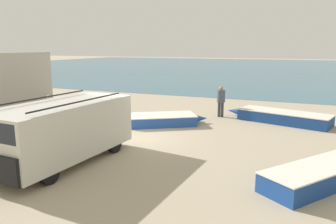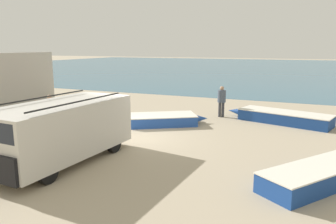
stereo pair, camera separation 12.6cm
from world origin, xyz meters
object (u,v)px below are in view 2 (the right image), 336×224
at_px(fisherman_0, 50,109).
at_px(fisherman_2, 222,99).
at_px(parked_van, 61,129).
at_px(fishing_rowboat_2, 61,108).
at_px(fishing_rowboat_0, 326,173).
at_px(fishing_rowboat_3, 164,119).
at_px(fishing_rowboat_1, 281,117).

height_order(fisherman_0, fisherman_2, fisherman_2).
xyz_separation_m(parked_van, fishing_rowboat_2, (-5.89, 6.69, -0.85)).
distance_m(fishing_rowboat_0, fishing_rowboat_2, 14.93).
bearing_deg(fisherman_0, fishing_rowboat_3, 161.32).
relative_size(fishing_rowboat_0, fisherman_0, 2.83).
bearing_deg(fishing_rowboat_2, fishing_rowboat_0, -2.66).
distance_m(fishing_rowboat_2, fishing_rowboat_3, 6.89).
bearing_deg(fishing_rowboat_1, fishing_rowboat_3, 43.01).
xyz_separation_m(parked_van, fishing_rowboat_1, (6.33, 9.05, -0.84)).
distance_m(fishing_rowboat_3, fisherman_2, 3.70).
distance_m(fishing_rowboat_1, fishing_rowboat_3, 6.01).
bearing_deg(fisherman_2, fishing_rowboat_1, -103.46).
bearing_deg(fisherman_0, parked_van, 85.31).
xyz_separation_m(fishing_rowboat_2, fishing_rowboat_3, (6.88, -0.41, -0.02)).
distance_m(parked_van, fishing_rowboat_3, 6.42).
bearing_deg(fishing_rowboat_0, fishing_rowboat_2, 105.71).
height_order(fishing_rowboat_1, fisherman_0, fisherman_0).
relative_size(fishing_rowboat_1, fishing_rowboat_2, 1.25).
height_order(parked_van, fishing_rowboat_2, parked_van).
distance_m(fishing_rowboat_0, fishing_rowboat_3, 8.55).
relative_size(fishing_rowboat_1, fishing_rowboat_3, 1.41).
xyz_separation_m(fishing_rowboat_3, fisherman_2, (2.17, 2.90, 0.77)).
xyz_separation_m(fishing_rowboat_0, fishing_rowboat_1, (-1.81, 7.45, 0.01)).
relative_size(fishing_rowboat_2, fisherman_2, 2.60).
relative_size(parked_van, fishing_rowboat_3, 1.36).
xyz_separation_m(fisherman_0, fisherman_2, (6.72, 5.83, 0.04)).
bearing_deg(fisherman_0, fishing_rowboat_1, 158.47).
distance_m(fishing_rowboat_0, fisherman_0, 11.86).
height_order(parked_van, fishing_rowboat_3, parked_van).
distance_m(parked_van, fisherman_0, 4.89).
bearing_deg(fishing_rowboat_3, fisherman_0, -179.65).
relative_size(parked_van, fisherman_2, 3.12).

